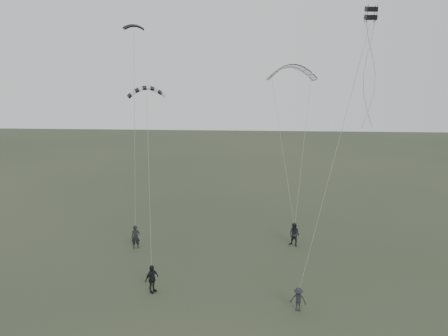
# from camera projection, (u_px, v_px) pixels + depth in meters

# --- Properties ---
(ground) EXTENTS (140.00, 140.00, 0.00)m
(ground) POSITION_uv_depth(u_px,v_px,m) (201.00, 295.00, 27.53)
(ground) COLOR #323F29
(ground) RESTS_ON ground
(flyer_left) EXTENTS (0.74, 0.54, 1.85)m
(flyer_left) POSITION_uv_depth(u_px,v_px,m) (136.00, 237.00, 34.33)
(flyer_left) COLOR black
(flyer_left) RESTS_ON ground
(flyer_right) EXTENTS (1.17, 1.11, 1.90)m
(flyer_right) POSITION_uv_depth(u_px,v_px,m) (294.00, 235.00, 34.74)
(flyer_right) COLOR #222327
(flyer_right) RESTS_ON ground
(flyer_center) EXTENTS (0.98, 1.14, 1.84)m
(flyer_center) POSITION_uv_depth(u_px,v_px,m) (152.00, 279.00, 27.65)
(flyer_center) COLOR black
(flyer_center) RESTS_ON ground
(flyer_far) EXTENTS (1.04, 0.73, 1.47)m
(flyer_far) POSITION_uv_depth(u_px,v_px,m) (298.00, 299.00, 25.60)
(flyer_far) COLOR #232327
(flyer_far) RESTS_ON ground
(kite_dark_small) EXTENTS (1.76, 1.36, 0.67)m
(kite_dark_small) POSITION_uv_depth(u_px,v_px,m) (134.00, 26.00, 34.94)
(kite_dark_small) COLOR black
(kite_dark_small) RESTS_ON flyer_left
(kite_pale_large) EXTENTS (4.65, 2.97, 1.94)m
(kite_pale_large) POSITION_uv_depth(u_px,v_px,m) (291.00, 66.00, 38.71)
(kite_pale_large) COLOR #A0A3A6
(kite_pale_large) RESTS_ON flyer_right
(kite_striped) EXTENTS (2.78, 1.56, 1.19)m
(kite_striped) POSITION_uv_depth(u_px,v_px,m) (146.00, 88.00, 30.71)
(kite_striped) COLOR black
(kite_striped) RESTS_ON flyer_center
(kite_box) EXTENTS (0.62, 0.72, 0.78)m
(kite_box) POSITION_uv_depth(u_px,v_px,m) (371.00, 13.00, 24.59)
(kite_box) COLOR black
(kite_box) RESTS_ON flyer_far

